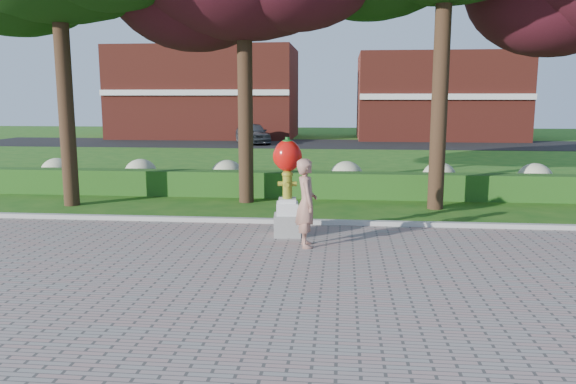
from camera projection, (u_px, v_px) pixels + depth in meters
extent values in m
plane|color=#1F5715|center=(296.00, 260.00, 10.84)|extent=(100.00, 100.00, 0.00)
cube|color=gray|center=(269.00, 350.00, 6.91)|extent=(40.00, 14.00, 0.04)
cube|color=#ADADA5|center=(306.00, 222.00, 13.78)|extent=(40.00, 0.18, 0.15)
cube|color=#1C4D16|center=(314.00, 185.00, 17.65)|extent=(24.00, 0.70, 0.80)
ellipsoid|color=#BAB88E|center=(57.00, 172.00, 19.47)|extent=(1.10, 1.10, 0.99)
ellipsoid|color=#BAB88E|center=(141.00, 173.00, 19.18)|extent=(1.10, 1.10, 0.99)
ellipsoid|color=#BAB88E|center=(227.00, 175.00, 18.89)|extent=(1.10, 1.10, 0.99)
ellipsoid|color=#BAB88E|center=(346.00, 176.00, 18.51)|extent=(1.10, 1.10, 0.99)
ellipsoid|color=#BAB88E|center=(439.00, 177.00, 18.22)|extent=(1.10, 1.10, 0.99)
ellipsoid|color=#BAB88E|center=(535.00, 179.00, 17.93)|extent=(1.10, 1.10, 0.99)
cube|color=black|center=(330.00, 144.00, 38.33)|extent=(50.00, 8.00, 0.02)
cube|color=maroon|center=(207.00, 93.00, 44.60)|extent=(14.00, 8.00, 7.00)
cube|color=maroon|center=(437.00, 97.00, 42.92)|extent=(12.00, 8.00, 6.40)
cylinder|color=black|center=(65.00, 89.00, 15.87)|extent=(0.44, 0.44, 6.72)
cylinder|color=black|center=(245.00, 99.00, 16.42)|extent=(0.44, 0.44, 6.16)
cylinder|color=black|center=(441.00, 78.00, 15.30)|extent=(0.44, 0.44, 7.28)
cube|color=gray|center=(287.00, 225.00, 12.58)|extent=(0.65, 0.65, 0.48)
cube|color=silver|center=(287.00, 208.00, 12.52)|extent=(0.52, 0.52, 0.27)
cube|color=silver|center=(287.00, 200.00, 12.49)|extent=(0.42, 0.42, 0.10)
cylinder|color=olive|center=(287.00, 186.00, 12.44)|extent=(0.21, 0.21, 0.54)
ellipsoid|color=olive|center=(287.00, 174.00, 12.39)|extent=(0.25, 0.25, 0.18)
cylinder|color=olive|center=(281.00, 184.00, 12.44)|extent=(0.12, 0.11, 0.11)
cylinder|color=olive|center=(294.00, 184.00, 12.41)|extent=(0.12, 0.11, 0.11)
cylinder|color=olive|center=(287.00, 185.00, 12.29)|extent=(0.12, 0.12, 0.12)
cylinder|color=olive|center=(287.00, 171.00, 12.38)|extent=(0.08, 0.08, 0.05)
ellipsoid|color=red|center=(287.00, 156.00, 12.32)|extent=(0.60, 0.54, 0.70)
ellipsoid|color=red|center=(280.00, 156.00, 12.34)|extent=(0.30, 0.30, 0.45)
ellipsoid|color=red|center=(295.00, 157.00, 12.31)|extent=(0.30, 0.30, 0.45)
cylinder|color=#145A1B|center=(287.00, 140.00, 12.27)|extent=(0.10, 0.10, 0.12)
ellipsoid|color=#145A1B|center=(287.00, 141.00, 12.27)|extent=(0.23, 0.23, 0.08)
imported|color=#A46F5D|center=(306.00, 203.00, 11.54)|extent=(0.56, 0.74, 1.84)
imported|color=#42464A|center=(253.00, 133.00, 38.29)|extent=(3.27, 4.54, 1.44)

